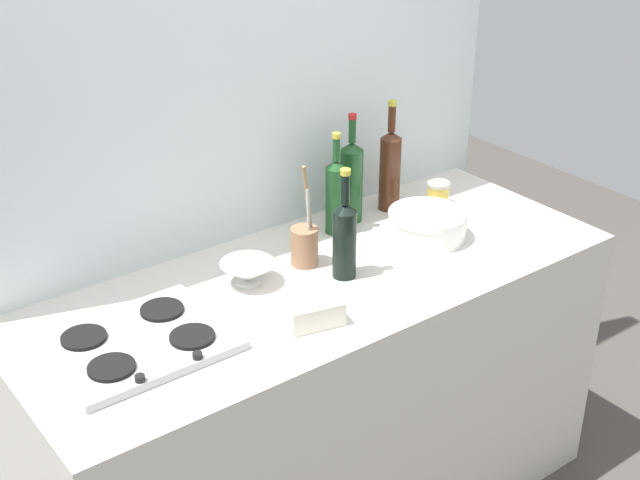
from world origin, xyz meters
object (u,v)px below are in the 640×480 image
(wine_bottle_mid_left, at_px, (351,180))
(utensil_crock, at_px, (305,244))
(mixing_bowl, at_px, (248,272))
(butter_dish, at_px, (313,313))
(wine_bottle_rightmost, at_px, (390,168))
(condiment_jar_front, at_px, (438,194))
(wine_bottle_leftmost, at_px, (345,237))
(stovetop_hob, at_px, (139,342))
(wine_bottle_mid_right, at_px, (336,195))
(plate_stack, at_px, (427,225))

(wine_bottle_mid_left, bearing_deg, utensil_crock, -152.80)
(mixing_bowl, relative_size, butter_dish, 1.05)
(wine_bottle_rightmost, bearing_deg, condiment_jar_front, -28.31)
(butter_dish, bearing_deg, wine_bottle_leftmost, 34.10)
(butter_dish, bearing_deg, wine_bottle_mid_left, 42.33)
(stovetop_hob, bearing_deg, wine_bottle_mid_right, 15.01)
(mixing_bowl, xyz_separation_m, butter_dish, (0.02, -0.28, -0.00))
(wine_bottle_mid_left, xyz_separation_m, utensil_crock, (-0.30, -0.15, -0.08))
(butter_dish, distance_m, condiment_jar_front, 0.85)
(plate_stack, height_order, condiment_jar_front, plate_stack)
(wine_bottle_rightmost, height_order, butter_dish, wine_bottle_rightmost)
(stovetop_hob, height_order, wine_bottle_leftmost, wine_bottle_leftmost)
(plate_stack, xyz_separation_m, wine_bottle_mid_right, (-0.20, 0.20, 0.08))
(wine_bottle_mid_left, xyz_separation_m, wine_bottle_mid_right, (-0.09, -0.04, -0.01))
(stovetop_hob, bearing_deg, wine_bottle_mid_left, 15.90)
(wine_bottle_mid_left, bearing_deg, wine_bottle_leftmost, -131.73)
(wine_bottle_rightmost, xyz_separation_m, butter_dish, (-0.63, -0.42, -0.11))
(plate_stack, relative_size, wine_bottle_mid_right, 0.75)
(stovetop_hob, relative_size, wine_bottle_mid_right, 1.32)
(stovetop_hob, distance_m, plate_stack, 1.00)
(plate_stack, xyz_separation_m, wine_bottle_mid_left, (-0.11, 0.24, 0.10))
(wine_bottle_mid_left, distance_m, utensil_crock, 0.34)
(stovetop_hob, distance_m, butter_dish, 0.45)
(stovetop_hob, distance_m, condiment_jar_front, 1.20)
(wine_bottle_rightmost, bearing_deg, wine_bottle_mid_left, 177.29)
(stovetop_hob, xyz_separation_m, mixing_bowl, (0.39, 0.10, 0.02))
(stovetop_hob, xyz_separation_m, condiment_jar_front, (1.19, 0.17, 0.03))
(wine_bottle_mid_left, relative_size, utensil_crock, 1.12)
(plate_stack, xyz_separation_m, utensil_crock, (-0.41, 0.09, 0.02))
(condiment_jar_front, bearing_deg, plate_stack, -141.84)
(wine_bottle_mid_left, height_order, wine_bottle_mid_right, wine_bottle_mid_left)
(mixing_bowl, bearing_deg, wine_bottle_leftmost, -27.54)
(utensil_crock, bearing_deg, mixing_bowl, 179.31)
(butter_dish, xyz_separation_m, utensil_crock, (0.18, 0.28, 0.03))
(condiment_jar_front, bearing_deg, wine_bottle_mid_left, 164.00)
(stovetop_hob, relative_size, wine_bottle_leftmost, 1.32)
(wine_bottle_leftmost, bearing_deg, wine_bottle_mid_right, 57.04)
(wine_bottle_mid_left, bearing_deg, plate_stack, -65.53)
(stovetop_hob, distance_m, wine_bottle_leftmost, 0.65)
(mixing_bowl, height_order, utensil_crock, utensil_crock)
(plate_stack, height_order, butter_dish, plate_stack)
(wine_bottle_mid_left, relative_size, condiment_jar_front, 4.37)
(plate_stack, relative_size, utensil_crock, 0.77)
(plate_stack, bearing_deg, butter_dish, -162.01)
(wine_bottle_leftmost, relative_size, condiment_jar_front, 4.01)
(utensil_crock, bearing_deg, wine_bottle_mid_left, 27.20)
(stovetop_hob, relative_size, utensil_crock, 1.36)
(wine_bottle_rightmost, distance_m, mixing_bowl, 0.68)
(plate_stack, relative_size, wine_bottle_rightmost, 0.66)
(wine_bottle_leftmost, bearing_deg, wine_bottle_mid_left, 48.27)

